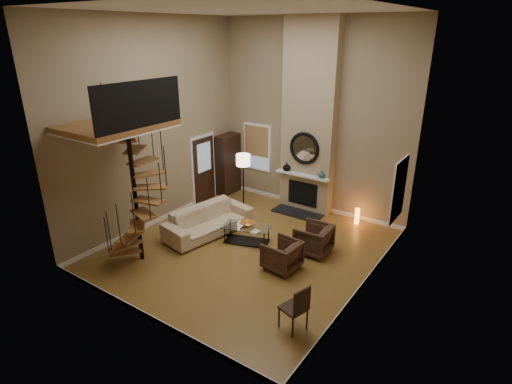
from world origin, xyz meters
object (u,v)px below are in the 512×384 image
Objects in this scene: armchair_far at (284,256)px; sofa at (209,220)px; accent_lamp at (357,216)px; side_chair at (297,306)px; hutch at (228,165)px; floor_lamp at (243,164)px; coffee_table at (247,232)px; armchair_near at (316,240)px.

sofa is at bearing -94.25° from armchair_far.
side_chair is (0.76, -4.82, 0.28)m from accent_lamp.
hutch is 0.84× the size of sofa.
floor_lamp is (-0.21, 1.87, 1.02)m from sofa.
hutch reaches higher than accent_lamp.
hutch is 4.43× the size of accent_lamp.
coffee_table is at bearing -44.48° from hutch.
coffee_table is (-1.72, -0.51, -0.07)m from armchair_near.
accent_lamp is 0.50× the size of side_chair.
armchair_near is 0.47× the size of floor_lamp.
sofa is 4.34m from side_chair.
floor_lamp is at bearing -124.37° from armchair_far.
armchair_near is 1.80m from coffee_table.
sofa is 2.92m from armchair_near.
armchair_far is at bearing -98.51° from accent_lamp.
sofa is at bearing 151.81° from side_chair.
side_chair is (0.98, -2.74, 0.17)m from armchair_near.
armchair_far is (-0.25, -1.10, 0.00)m from armchair_near.
armchair_near is at bearing -25.11° from hutch.
coffee_table is 1.45× the size of side_chair.
armchair_near is at bearing -65.62° from sofa.
floor_lamp is 3.59m from accent_lamp.
armchair_near is 1.13m from armchair_far.
hutch is at bearing 146.22° from floor_lamp.
armchair_near is (4.28, -2.01, -0.60)m from hutch.
side_chair reaches higher than coffee_table.
coffee_table is at bearing -126.96° from accent_lamp.
floor_lamp reaches higher than armchair_far.
hutch is 7.10m from side_chair.
accent_lamp reaches higher than coffee_table.
side_chair reaches higher than armchair_near.
armchair_far is 1.59m from coffee_table.
coffee_table is at bearing -70.11° from sofa.
hutch is 2.19× the size of side_chair.
floor_lamp reaches higher than accent_lamp.
side_chair is (3.82, -2.05, 0.13)m from sofa.
coffee_table is 0.78× the size of floor_lamp.
side_chair is (4.03, -3.92, -0.89)m from floor_lamp.
armchair_near reaches higher than coffee_table.
sofa is 1.14m from coffee_table.
sofa is at bearing -137.93° from accent_lamp.
hutch is at bearing 135.52° from coffee_table.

